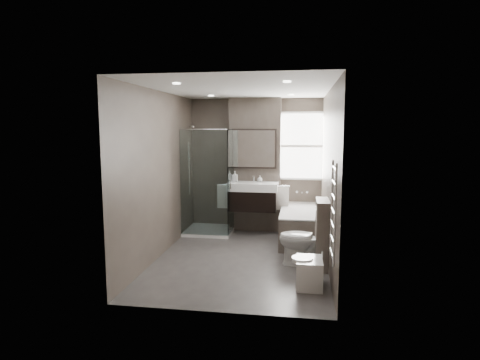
% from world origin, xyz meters
% --- Properties ---
extents(room, '(2.70, 3.90, 2.70)m').
position_xyz_m(room, '(0.00, 0.00, 1.30)').
color(room, '#464341').
rests_on(room, ground).
extents(vanity_pier, '(1.00, 0.25, 2.60)m').
position_xyz_m(vanity_pier, '(0.00, 1.77, 1.30)').
color(vanity_pier, '#4D443D').
rests_on(vanity_pier, ground).
extents(vanity, '(0.95, 0.47, 0.66)m').
position_xyz_m(vanity, '(0.00, 1.43, 0.74)').
color(vanity, black).
rests_on(vanity, vanity_pier).
extents(mirror_cabinet, '(0.86, 0.08, 0.76)m').
position_xyz_m(mirror_cabinet, '(0.00, 1.61, 1.63)').
color(mirror_cabinet, black).
rests_on(mirror_cabinet, vanity_pier).
extents(towel_left, '(0.24, 0.06, 0.44)m').
position_xyz_m(towel_left, '(-0.56, 1.40, 0.72)').
color(towel_left, silver).
rests_on(towel_left, vanity_pier).
extents(towel_right, '(0.24, 0.06, 0.44)m').
position_xyz_m(towel_right, '(0.56, 1.40, 0.72)').
color(towel_right, silver).
rests_on(towel_right, vanity_pier).
extents(shower_enclosure, '(0.90, 0.90, 2.00)m').
position_xyz_m(shower_enclosure, '(-0.75, 1.35, 0.49)').
color(shower_enclosure, white).
rests_on(shower_enclosure, ground).
extents(bathtub, '(0.75, 1.60, 0.57)m').
position_xyz_m(bathtub, '(0.92, 1.10, 0.32)').
color(bathtub, '#4D443D').
rests_on(bathtub, ground).
extents(window, '(0.98, 0.06, 1.33)m').
position_xyz_m(window, '(0.90, 1.88, 1.68)').
color(window, white).
rests_on(window, room).
extents(toilet, '(0.84, 0.56, 0.79)m').
position_xyz_m(toilet, '(0.97, -0.21, 0.39)').
color(toilet, white).
rests_on(toilet, ground).
extents(cistern_box, '(0.19, 0.55, 1.00)m').
position_xyz_m(cistern_box, '(1.21, -0.25, 0.50)').
color(cistern_box, '#4D443D').
rests_on(cistern_box, ground).
extents(bidet, '(0.40, 0.46, 0.48)m').
position_xyz_m(bidet, '(1.01, -1.01, 0.19)').
color(bidet, white).
rests_on(bidet, ground).
extents(towel_radiator, '(0.03, 0.49, 1.10)m').
position_xyz_m(towel_radiator, '(1.25, -1.60, 1.12)').
color(towel_radiator, silver).
rests_on(towel_radiator, room).
extents(soap_bottle_a, '(0.09, 0.09, 0.21)m').
position_xyz_m(soap_bottle_a, '(-0.35, 1.46, 1.10)').
color(soap_bottle_a, white).
rests_on(soap_bottle_a, vanity).
extents(soap_bottle_b, '(0.10, 0.10, 0.13)m').
position_xyz_m(soap_bottle_b, '(0.12, 1.52, 1.06)').
color(soap_bottle_b, white).
rests_on(soap_bottle_b, vanity).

